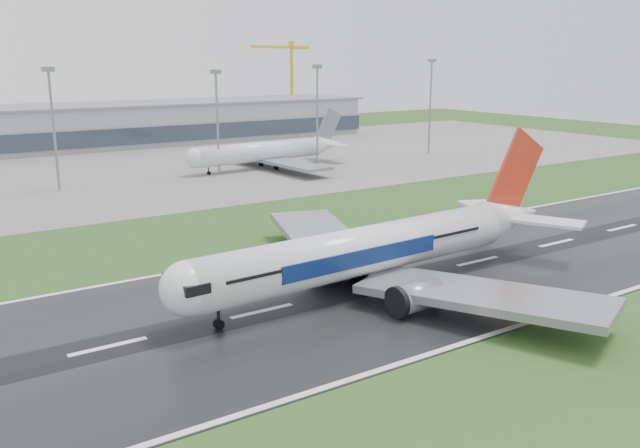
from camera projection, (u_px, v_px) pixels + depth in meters
ground at (382, 284)px, 97.25m from camera, size 520.00×520.00×0.00m
runway at (382, 284)px, 97.24m from camera, size 400.00×45.00×0.10m
apron at (120, 169)px, 198.37m from camera, size 400.00×130.00×0.08m
terminal at (69, 128)px, 245.12m from camera, size 240.00×36.00×15.00m
main_airliner at (387, 218)px, 94.00m from camera, size 71.69×68.59×20.24m
parked_airliner at (267, 141)px, 198.96m from camera, size 60.02×56.43×16.50m
tower_crane at (292, 85)px, 310.80m from camera, size 38.90×16.67×40.60m
floodmast_2 at (54, 133)px, 162.32m from camera, size 0.64×0.64×29.20m
floodmast_3 at (218, 125)px, 185.91m from camera, size 0.64×0.64×28.18m
floodmast_4 at (317, 118)px, 203.72m from camera, size 0.64×0.64×29.43m
floodmast_5 at (430, 109)px, 228.53m from camera, size 0.64×0.64×31.09m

